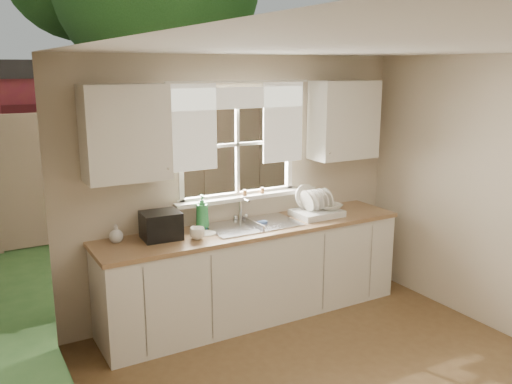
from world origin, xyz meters
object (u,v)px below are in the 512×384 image
cup (197,233)px  dish_rack (316,209)px  black_appliance (161,225)px  soap_bottle_a (202,212)px

cup → dish_rack: bearing=-4.2°
cup → black_appliance: (-0.27, 0.18, 0.07)m
dish_rack → soap_bottle_a: bearing=171.9°
cup → black_appliance: size_ratio=0.41×
soap_bottle_a → cup: soap_bottle_a is taller
dish_rack → black_appliance: 1.62m
cup → black_appliance: 0.33m
soap_bottle_a → dish_rack: bearing=-2.0°
dish_rack → black_appliance: bearing=177.3°
dish_rack → soap_bottle_a: soap_bottle_a is taller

